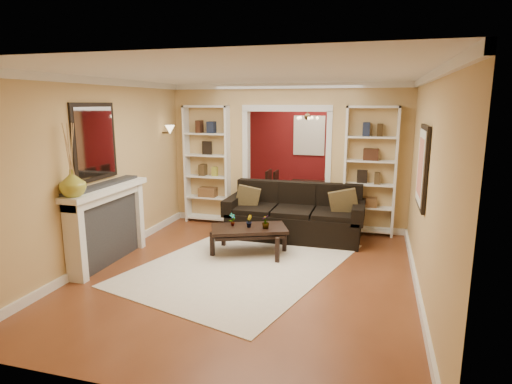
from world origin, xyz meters
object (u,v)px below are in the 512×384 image
(sofa, at_px, (294,212))
(fireplace, at_px, (109,225))
(coffee_table, at_px, (249,241))
(bookshelf_right, at_px, (370,172))
(dining_table, at_px, (305,196))
(bookshelf_left, at_px, (208,165))

(sofa, height_order, fireplace, fireplace)
(coffee_table, height_order, bookshelf_right, bookshelf_right)
(sofa, distance_m, coffee_table, 1.18)
(coffee_table, bearing_deg, dining_table, 60.99)
(sofa, distance_m, bookshelf_left, 2.06)
(bookshelf_right, height_order, dining_table, bookshelf_right)
(fireplace, bearing_deg, coffee_table, 26.07)
(fireplace, height_order, dining_table, fireplace)
(bookshelf_right, xyz_separation_m, fireplace, (-3.64, -2.53, -0.57))
(sofa, height_order, coffee_table, sofa)
(sofa, bearing_deg, dining_table, 94.32)
(bookshelf_left, xyz_separation_m, fireplace, (-0.54, -2.53, -0.57))
(bookshelf_left, relative_size, dining_table, 1.56)
(coffee_table, xyz_separation_m, bookshelf_left, (-1.34, 1.61, 0.93))
(dining_table, bearing_deg, fireplace, 152.18)
(sofa, distance_m, bookshelf_right, 1.53)
(sofa, xyz_separation_m, fireplace, (-2.40, -1.95, 0.11))
(coffee_table, height_order, bookshelf_left, bookshelf_left)
(bookshelf_left, relative_size, fireplace, 1.35)
(sofa, height_order, dining_table, sofa)
(bookshelf_left, height_order, fireplace, bookshelf_left)
(bookshelf_left, bearing_deg, dining_table, 45.07)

